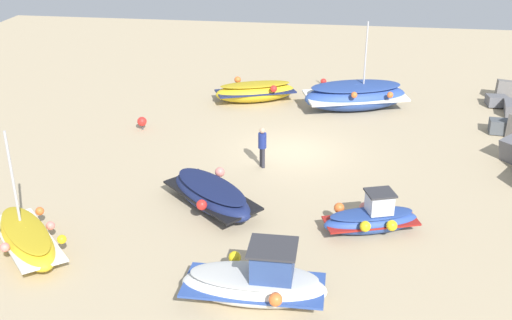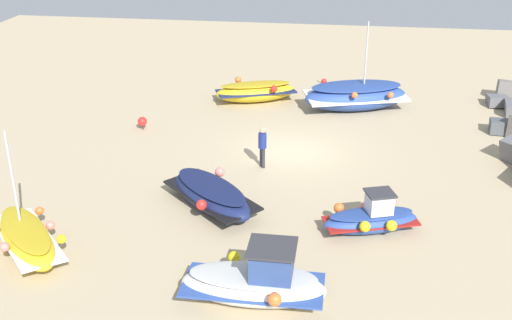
{
  "view_description": "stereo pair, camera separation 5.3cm",
  "coord_description": "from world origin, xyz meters",
  "px_view_note": "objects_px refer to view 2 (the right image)",
  "views": [
    {
      "loc": [
        23.82,
        1.98,
        10.29
      ],
      "look_at": [
        3.05,
        -1.07,
        0.9
      ],
      "focal_mm": 43.97,
      "sensor_mm": 36.0,
      "label": 1
    },
    {
      "loc": [
        23.82,
        2.04,
        10.29
      ],
      "look_at": [
        3.05,
        -1.07,
        0.9
      ],
      "focal_mm": 43.97,
      "sensor_mm": 36.0,
      "label": 2
    }
  ],
  "objects_px": {
    "fishing_boat_0": "(372,218)",
    "fishing_boat_4": "(27,238)",
    "fishing_boat_5": "(256,282)",
    "fishing_boat_1": "(356,96)",
    "fishing_boat_2": "(256,91)",
    "person_walking": "(262,145)",
    "fishing_boat_3": "(211,195)",
    "mooring_buoy_0": "(142,121)"
  },
  "relations": [
    {
      "from": "fishing_boat_1",
      "to": "fishing_boat_2",
      "type": "distance_m",
      "value": 5.04
    },
    {
      "from": "mooring_buoy_0",
      "to": "fishing_boat_1",
      "type": "bearing_deg",
      "value": 113.67
    },
    {
      "from": "fishing_boat_2",
      "to": "fishing_boat_1",
      "type": "bearing_deg",
      "value": -27.22
    },
    {
      "from": "fishing_boat_2",
      "to": "person_walking",
      "type": "bearing_deg",
      "value": -101.15
    },
    {
      "from": "fishing_boat_0",
      "to": "person_walking",
      "type": "relative_size",
      "value": 2.0
    },
    {
      "from": "person_walking",
      "to": "fishing_boat_5",
      "type": "bearing_deg",
      "value": 62.48
    },
    {
      "from": "fishing_boat_2",
      "to": "fishing_boat_3",
      "type": "bearing_deg",
      "value": -110.62
    },
    {
      "from": "person_walking",
      "to": "mooring_buoy_0",
      "type": "bearing_deg",
      "value": -62.89
    },
    {
      "from": "fishing_boat_3",
      "to": "mooring_buoy_0",
      "type": "xyz_separation_m",
      "value": [
        -6.78,
        -4.64,
        -0.11
      ]
    },
    {
      "from": "fishing_boat_5",
      "to": "person_walking",
      "type": "relative_size",
      "value": 2.4
    },
    {
      "from": "fishing_boat_1",
      "to": "person_walking",
      "type": "distance_m",
      "value": 8.19
    },
    {
      "from": "fishing_boat_0",
      "to": "fishing_boat_3",
      "type": "height_order",
      "value": "fishing_boat_0"
    },
    {
      "from": "fishing_boat_4",
      "to": "person_walking",
      "type": "bearing_deg",
      "value": 96.34
    },
    {
      "from": "fishing_boat_1",
      "to": "mooring_buoy_0",
      "type": "relative_size",
      "value": 9.13
    },
    {
      "from": "fishing_boat_2",
      "to": "fishing_boat_3",
      "type": "distance_m",
      "value": 11.44
    },
    {
      "from": "fishing_boat_0",
      "to": "mooring_buoy_0",
      "type": "bearing_deg",
      "value": 124.02
    },
    {
      "from": "fishing_boat_0",
      "to": "fishing_boat_1",
      "type": "distance_m",
      "value": 11.76
    },
    {
      "from": "person_walking",
      "to": "mooring_buoy_0",
      "type": "distance_m",
      "value": 6.74
    },
    {
      "from": "fishing_boat_0",
      "to": "fishing_boat_5",
      "type": "distance_m",
      "value": 5.12
    },
    {
      "from": "fishing_boat_5",
      "to": "fishing_boat_0",
      "type": "bearing_deg",
      "value": 52.24
    },
    {
      "from": "fishing_boat_0",
      "to": "person_walking",
      "type": "xyz_separation_m",
      "value": [
        -4.38,
        -4.13,
        0.47
      ]
    },
    {
      "from": "fishing_boat_1",
      "to": "fishing_boat_4",
      "type": "xyz_separation_m",
      "value": [
        14.46,
        -9.75,
        -0.25
      ]
    },
    {
      "from": "fishing_boat_0",
      "to": "fishing_boat_4",
      "type": "bearing_deg",
      "value": 175.91
    },
    {
      "from": "mooring_buoy_0",
      "to": "fishing_boat_4",
      "type": "bearing_deg",
      "value": -1.53
    },
    {
      "from": "fishing_boat_0",
      "to": "fishing_boat_2",
      "type": "xyz_separation_m",
      "value": [
        -12.24,
        -5.57,
        0.07
      ]
    },
    {
      "from": "fishing_boat_1",
      "to": "fishing_boat_3",
      "type": "distance_m",
      "value": 11.96
    },
    {
      "from": "fishing_boat_2",
      "to": "fishing_boat_4",
      "type": "distance_m",
      "value": 15.69
    },
    {
      "from": "person_walking",
      "to": "fishing_boat_3",
      "type": "bearing_deg",
      "value": 36.22
    },
    {
      "from": "fishing_boat_0",
      "to": "fishing_boat_4",
      "type": "relative_size",
      "value": 0.87
    },
    {
      "from": "fishing_boat_3",
      "to": "person_walking",
      "type": "relative_size",
      "value": 2.42
    },
    {
      "from": "fishing_boat_5",
      "to": "mooring_buoy_0",
      "type": "distance_m",
      "value": 13.54
    },
    {
      "from": "mooring_buoy_0",
      "to": "fishing_boat_0",
      "type": "bearing_deg",
      "value": 52.88
    },
    {
      "from": "fishing_boat_4",
      "to": "fishing_boat_3",
      "type": "bearing_deg",
      "value": 83.03
    },
    {
      "from": "fishing_boat_4",
      "to": "mooring_buoy_0",
      "type": "xyz_separation_m",
      "value": [
        -10.31,
        0.28,
        -0.08
      ]
    },
    {
      "from": "fishing_boat_2",
      "to": "fishing_boat_4",
      "type": "relative_size",
      "value": 1.17
    },
    {
      "from": "fishing_boat_5",
      "to": "fishing_boat_4",
      "type": "bearing_deg",
      "value": 169.2
    },
    {
      "from": "fishing_boat_2",
      "to": "person_walking",
      "type": "distance_m",
      "value": 8.01
    },
    {
      "from": "fishing_boat_0",
      "to": "fishing_boat_5",
      "type": "bearing_deg",
      "value": -146.41
    },
    {
      "from": "person_walking",
      "to": "fishing_boat_4",
      "type": "bearing_deg",
      "value": 14.62
    },
    {
      "from": "fishing_boat_5",
      "to": "mooring_buoy_0",
      "type": "height_order",
      "value": "fishing_boat_5"
    },
    {
      "from": "fishing_boat_2",
      "to": "fishing_boat_4",
      "type": "bearing_deg",
      "value": -129.09
    },
    {
      "from": "fishing_boat_4",
      "to": "person_walking",
      "type": "height_order",
      "value": "fishing_boat_4"
    }
  ]
}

